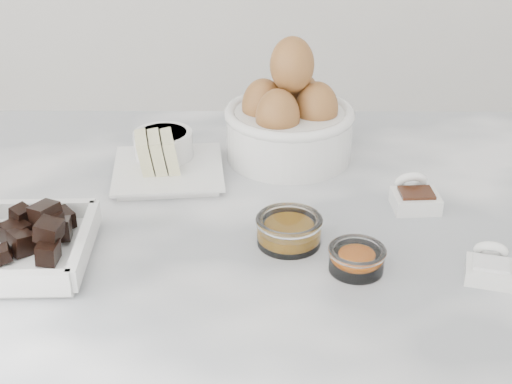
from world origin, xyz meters
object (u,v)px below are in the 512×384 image
butter_plate (166,163)px  vanilla_spoon (414,196)px  sugar_ramekin (164,147)px  salt_spoon (490,266)px  egg_bowl (289,120)px  honey_bowl (289,230)px  zest_bowl (357,258)px

butter_plate → vanilla_spoon: 0.35m
sugar_ramekin → salt_spoon: size_ratio=1.17×
butter_plate → sugar_ramekin: butter_plate is taller
butter_plate → egg_bowl: (0.18, 0.07, 0.04)m
honey_bowl → salt_spoon: bearing=-17.0°
vanilla_spoon → zest_bowl: bearing=-122.2°
egg_bowl → vanilla_spoon: size_ratio=2.56×
zest_bowl → vanilla_spoon: 0.18m
sugar_ramekin → honey_bowl: (0.18, -0.22, -0.01)m
butter_plate → vanilla_spoon: bearing=-14.0°
honey_bowl → salt_spoon: salt_spoon is taller
honey_bowl → zest_bowl: size_ratio=1.23×
butter_plate → salt_spoon: butter_plate is taller
sugar_ramekin → egg_bowl: egg_bowl is taller
zest_bowl → sugar_ramekin: bearing=133.0°
zest_bowl → egg_bowl: bearing=102.8°
sugar_ramekin → honey_bowl: sugar_ramekin is taller
sugar_ramekin → egg_bowl: bearing=8.5°
butter_plate → egg_bowl: egg_bowl is taller
egg_bowl → honey_bowl: bearing=-91.8°
sugar_ramekin → honey_bowl: size_ratio=1.05×
egg_bowl → vanilla_spoon: egg_bowl is taller
honey_bowl → vanilla_spoon: size_ratio=1.09×
honey_bowl → sugar_ramekin: bearing=129.5°
honey_bowl → butter_plate: bearing=133.7°
egg_bowl → zest_bowl: egg_bowl is taller
vanilla_spoon → egg_bowl: bearing=137.2°
zest_bowl → vanilla_spoon: (0.09, 0.15, -0.00)m
honey_bowl → vanilla_spoon: vanilla_spoon is taller
zest_bowl → vanilla_spoon: bearing=57.8°
butter_plate → honey_bowl: bearing=-46.3°
sugar_ramekin → salt_spoon: sugar_ramekin is taller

